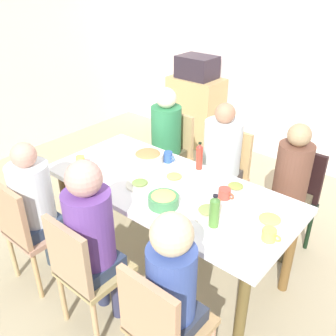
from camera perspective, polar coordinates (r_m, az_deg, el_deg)
name	(u,v)px	position (r m, az deg, el deg)	size (l,w,h in m)	color
ground_plane	(168,261)	(3.25, 0.00, -13.99)	(6.81, 6.81, 0.00)	tan
wall_back	(307,57)	(4.57, 20.53, 15.66)	(5.92, 0.12, 2.60)	silver
dining_table	(168,195)	(2.84, 0.00, -4.12)	(1.95, 0.88, 0.75)	white
chair_0	(28,228)	(2.94, -20.62, -8.55)	(0.40, 0.40, 0.90)	tan
person_0	(35,202)	(2.87, -19.70, -4.86)	(0.30, 0.30, 1.16)	#2F3A42
chair_1	(162,325)	(2.16, -0.98, -22.92)	(0.40, 0.40, 0.90)	tan
person_1	(173,288)	(2.05, 0.75, -17.92)	(0.30, 0.30, 1.19)	#2D2F4B
chair_2	(291,197)	(3.26, 18.37, -4.17)	(0.40, 0.40, 0.90)	black
person_2	(290,182)	(3.09, 18.19, -2.06)	(0.30, 0.30, 1.18)	brown
chair_3	(225,172)	(3.49, 8.72, -0.58)	(0.40, 0.40, 0.90)	tan
person_3	(221,155)	(3.33, 8.16, 2.01)	(0.33, 0.33, 1.20)	#453F44
chair_4	(171,152)	(3.82, 0.51, 2.50)	(0.40, 0.40, 0.90)	tan
person_4	(166,136)	(3.67, -0.39, 4.90)	(0.30, 0.30, 1.20)	brown
chair_5	(84,269)	(2.50, -12.66, -14.83)	(0.40, 0.40, 0.90)	tan
person_5	(92,232)	(2.38, -11.57, -9.61)	(0.30, 0.30, 1.25)	#292E49
plate_0	(270,220)	(2.50, 15.29, -7.76)	(0.25, 0.25, 0.04)	silver
plate_1	(236,187)	(2.79, 10.30, -2.93)	(0.20, 0.20, 0.04)	white
plate_2	(140,184)	(2.79, -4.32, -2.45)	(0.21, 0.21, 0.04)	silver
plate_3	(174,178)	(2.87, 0.94, -1.48)	(0.21, 0.21, 0.04)	silver
plate_4	(208,211)	(2.51, 6.17, -6.62)	(0.24, 0.24, 0.04)	#EBE6C5
bowl_0	(148,157)	(3.10, -3.09, 1.72)	(0.26, 0.26, 0.10)	beige
bowl_1	(163,199)	(2.55, -0.71, -4.84)	(0.21, 0.21, 0.10)	#43864E
cup_0	(225,193)	(2.66, 8.66, -3.88)	(0.12, 0.09, 0.08)	#C54437
cup_1	(168,157)	(3.10, 0.04, 1.68)	(0.11, 0.07, 0.09)	#2F549E
cup_2	(270,235)	(2.34, 15.27, -9.85)	(0.12, 0.08, 0.08)	#E0BF54
cup_3	(81,161)	(3.12, -13.20, 1.00)	(0.11, 0.07, 0.09)	#E5C952
bottle_0	(214,211)	(2.35, 7.11, -6.62)	(0.06, 0.06, 0.23)	#518734
bottle_1	(199,157)	(2.98, 4.83, 1.75)	(0.05, 0.05, 0.23)	red
side_cabinet	(195,111)	(5.13, 4.19, 8.73)	(0.70, 0.44, 0.90)	tan
microwave	(197,67)	(4.96, 4.44, 15.15)	(0.48, 0.36, 0.28)	#29202B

